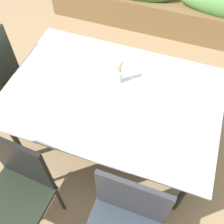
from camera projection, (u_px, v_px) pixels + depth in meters
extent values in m
plane|color=#9E7F5B|center=(117.00, 146.00, 2.71)|extent=(12.00, 12.00, 0.00)
cube|color=silver|center=(112.00, 96.00, 2.17)|extent=(1.72, 1.16, 0.02)
cube|color=black|center=(112.00, 97.00, 2.19)|extent=(1.68, 1.14, 0.02)
cylinder|color=black|center=(15.00, 139.00, 2.36)|extent=(0.05, 0.05, 0.70)
cylinder|color=black|center=(183.00, 194.00, 2.08)|extent=(0.05, 0.05, 0.70)
cylinder|color=black|center=(61.00, 67.00, 2.85)|extent=(0.05, 0.05, 0.70)
cylinder|color=black|center=(201.00, 104.00, 2.57)|extent=(0.05, 0.05, 0.70)
cube|color=#2D2D33|center=(132.00, 199.00, 1.69)|extent=(0.47, 0.04, 0.49)
cylinder|color=#2D2D33|center=(100.00, 209.00, 2.13)|extent=(0.03, 0.03, 0.46)
cube|color=black|center=(15.00, 204.00, 1.90)|extent=(0.48, 0.48, 0.04)
cube|color=black|center=(21.00, 162.00, 1.78)|extent=(0.43, 0.06, 0.53)
cylinder|color=black|center=(60.00, 199.00, 2.17)|extent=(0.03, 0.03, 0.48)
cylinder|color=black|center=(17.00, 180.00, 2.26)|extent=(0.03, 0.03, 0.48)
cylinder|color=black|center=(4.00, 114.00, 2.67)|extent=(0.03, 0.03, 0.43)
cylinder|color=black|center=(25.00, 86.00, 2.88)|extent=(0.03, 0.03, 0.43)
cylinder|color=silver|center=(119.00, 77.00, 2.20)|extent=(0.05, 0.05, 0.11)
cylinder|color=#569347|center=(121.00, 69.00, 2.14)|extent=(0.01, 0.01, 0.13)
sphere|color=pink|center=(121.00, 63.00, 2.08)|extent=(0.04, 0.04, 0.04)
cylinder|color=#569347|center=(118.00, 71.00, 2.14)|extent=(0.01, 0.01, 0.11)
sphere|color=pink|center=(119.00, 66.00, 2.10)|extent=(0.03, 0.03, 0.03)
cylinder|color=#569347|center=(118.00, 70.00, 2.14)|extent=(0.01, 0.01, 0.12)
sphere|color=white|center=(118.00, 65.00, 2.09)|extent=(0.03, 0.03, 0.03)
cylinder|color=#569347|center=(120.00, 71.00, 2.14)|extent=(0.01, 0.01, 0.12)
sphere|color=pink|center=(120.00, 65.00, 2.09)|extent=(0.03, 0.03, 0.03)
cylinder|color=#569347|center=(118.00, 71.00, 2.14)|extent=(0.01, 0.01, 0.10)
sphere|color=#EFCC4C|center=(119.00, 67.00, 2.10)|extent=(0.04, 0.04, 0.04)
cube|color=brown|center=(173.00, 16.00, 3.58)|extent=(3.34, 0.44, 0.42)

